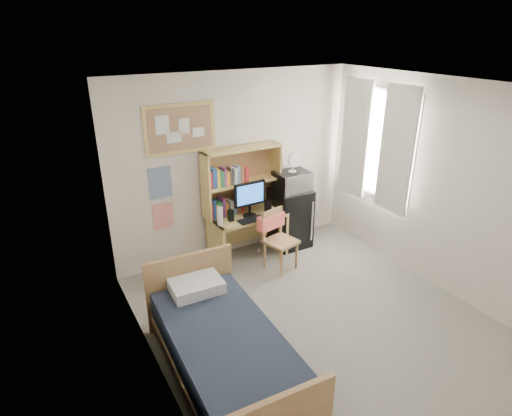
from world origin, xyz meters
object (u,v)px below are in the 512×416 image
mini_fridge (290,218)px  desk_fan (293,163)px  bulletin_board (180,129)px  speaker_right (268,206)px  monitor (250,200)px  speaker_left (231,215)px  bed (226,355)px  microwave (292,181)px  desk (248,236)px  desk_chair (281,241)px

mini_fridge → desk_fan: (0.00, -0.02, 0.87)m
bulletin_board → speaker_right: bulletin_board is taller
monitor → speaker_left: monitor is taller
mini_fridge → speaker_left: bearing=-175.3°
bed → desk_fan: 3.02m
speaker_right → microwave: 0.52m
desk → bed: desk is taller
bulletin_board → microwave: (1.54, -0.29, -0.88)m
mini_fridge → desk_fan: 0.87m
monitor → desk_fan: (0.73, 0.06, 0.40)m
bulletin_board → speaker_left: bulletin_board is taller
desk → speaker_right: bearing=-11.3°
mini_fridge → speaker_right: mini_fridge is taller
desk → mini_fridge: mini_fridge is taller
desk_chair → speaker_right: bearing=67.9°
desk → desk_chair: bearing=-67.4°
speaker_right → bulletin_board: bearing=161.5°
desk_chair → speaker_right: speaker_right is taller
bulletin_board → microwave: 1.80m
desk_chair → desk_fan: bearing=31.9°
desk_fan → speaker_left: bearing=-176.4°
speaker_left → desk_fan: size_ratio=0.58×
desk_chair → microwave: 0.95m
monitor → speaker_right: monitor is taller
bed → speaker_left: bearing=64.4°
mini_fridge → speaker_right: bearing=-171.2°
mini_fridge → speaker_left: (-1.03, -0.09, 0.30)m
bed → microwave: (2.04, 1.96, 0.78)m
bulletin_board → bed: bulletin_board is taller
bulletin_board → monitor: (0.81, -0.34, -1.01)m
mini_fridge → bulletin_board: bearing=170.1°
desk → mini_fridge: (0.74, 0.02, 0.12)m
desk_chair → desk: bearing=100.5°
mini_fridge → speaker_right: (-0.43, -0.07, 0.31)m
desk → microwave: microwave is taller
bed → speaker_right: speaker_right is taller
desk_chair → mini_fridge: bearing=33.0°
desk → mini_fridge: bearing=-0.4°
speaker_left → mini_fridge: bearing=3.0°
speaker_left → desk_fan: bearing=1.9°
bed → speaker_left: (1.01, 1.89, 0.48)m
desk → desk_chair: size_ratio=1.27×
bed → microwave: 2.93m
microwave → desk_fan: desk_fan is taller
mini_fridge → microwave: microwave is taller
desk → microwave: (0.74, -0.00, 0.71)m
microwave → desk: bearing=179.7°
desk_chair → monitor: size_ratio=1.68×
bed → monitor: bearing=57.9°
desk_chair → speaker_right: 0.58m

